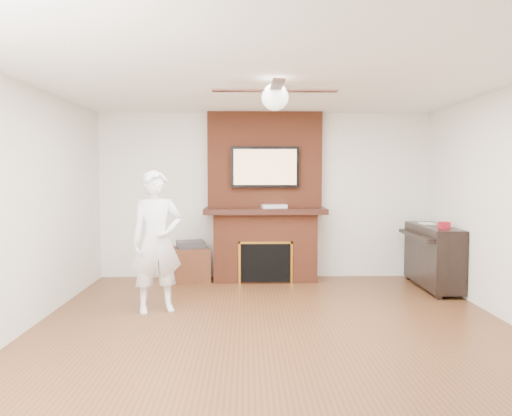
{
  "coord_description": "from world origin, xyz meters",
  "views": [
    {
      "loc": [
        -0.28,
        -4.84,
        1.59
      ],
      "look_at": [
        -0.16,
        0.9,
        1.19
      ],
      "focal_mm": 35.0,
      "sensor_mm": 36.0,
      "label": 1
    }
  ],
  "objects_px": {
    "person": "(157,241)",
    "side_table": "(191,262)",
    "piano": "(432,255)",
    "fireplace": "(265,213)"
  },
  "relations": [
    {
      "from": "person",
      "to": "side_table",
      "type": "relative_size",
      "value": 2.6
    },
    {
      "from": "side_table",
      "to": "piano",
      "type": "distance_m",
      "value": 3.44
    },
    {
      "from": "piano",
      "to": "side_table",
      "type": "bearing_deg",
      "value": 171.21
    },
    {
      "from": "piano",
      "to": "fireplace",
      "type": "bearing_deg",
      "value": 165.16
    },
    {
      "from": "fireplace",
      "to": "piano",
      "type": "relative_size",
      "value": 1.87
    },
    {
      "from": "fireplace",
      "to": "piano",
      "type": "height_order",
      "value": "fireplace"
    },
    {
      "from": "fireplace",
      "to": "person",
      "type": "xyz_separation_m",
      "value": [
        -1.3,
        -1.71,
        -0.18
      ]
    },
    {
      "from": "fireplace",
      "to": "piano",
      "type": "bearing_deg",
      "value": -15.68
    },
    {
      "from": "person",
      "to": "side_table",
      "type": "bearing_deg",
      "value": 61.21
    },
    {
      "from": "person",
      "to": "side_table",
      "type": "xyz_separation_m",
      "value": [
        0.2,
        1.65,
        -0.54
      ]
    }
  ]
}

